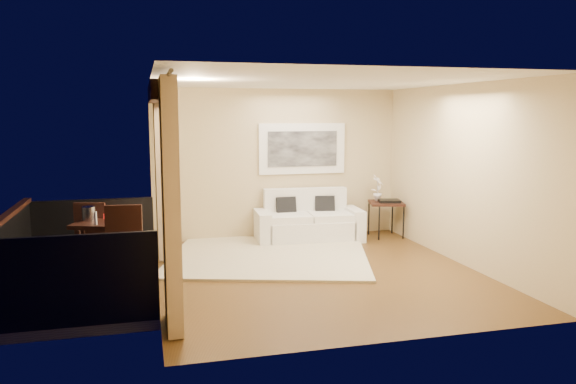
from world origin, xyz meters
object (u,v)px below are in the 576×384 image
object	(u,v)px
orchid	(378,188)
ice_bucket	(89,214)
balcony_chair_near	(123,241)
balcony_chair_far	(93,231)
bistro_table	(103,227)
side_table	(386,205)
sofa	(308,222)

from	to	relation	value
orchid	ice_bucket	size ratio (longest dim) A/B	2.47
balcony_chair_near	ice_bucket	distance (m)	0.83
orchid	balcony_chair_far	bearing A→B (deg)	-166.27
ice_bucket	bistro_table	bearing A→B (deg)	-21.70
side_table	ice_bucket	size ratio (longest dim) A/B	3.64
balcony_chair_near	bistro_table	bearing A→B (deg)	122.82
bistro_table	balcony_chair_near	bearing A→B (deg)	-63.24
side_table	balcony_chair_near	distance (m)	5.02
side_table	sofa	bearing A→B (deg)	175.79
side_table	balcony_chair_near	bearing A→B (deg)	-155.99
side_table	bistro_table	size ratio (longest dim) A/B	0.83
side_table	ice_bucket	distance (m)	5.25
side_table	balcony_chair_near	size ratio (longest dim) A/B	0.67
side_table	balcony_chair_near	xyz separation A→B (m)	(-4.58, -2.04, 0.04)
side_table	balcony_chair_far	size ratio (longest dim) A/B	0.71
side_table	orchid	distance (m)	0.35
sofa	bistro_table	distance (m)	3.77
side_table	bistro_table	world-z (taller)	bistro_table
sofa	ice_bucket	xyz separation A→B (m)	(-3.58, -1.52, 0.58)
orchid	balcony_chair_near	size ratio (longest dim) A/B	0.45
bistro_table	balcony_chair_near	world-z (taller)	balcony_chair_near
sofa	orchid	size ratio (longest dim) A/B	3.91
sofa	side_table	size ratio (longest dim) A/B	2.65
sofa	balcony_chair_far	bearing A→B (deg)	-158.25
bistro_table	orchid	bearing A→B (deg)	18.66
sofa	balcony_chair_near	size ratio (longest dim) A/B	1.77
ice_bucket	side_table	bearing A→B (deg)	15.63
bistro_table	side_table	bearing A→B (deg)	16.95
side_table	balcony_chair_far	distance (m)	5.15
orchid	sofa	bearing A→B (deg)	-179.63
side_table	bistro_table	xyz separation A→B (m)	(-4.87, -1.48, 0.13)
orchid	bistro_table	xyz separation A→B (m)	(-4.74, -1.60, -0.18)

